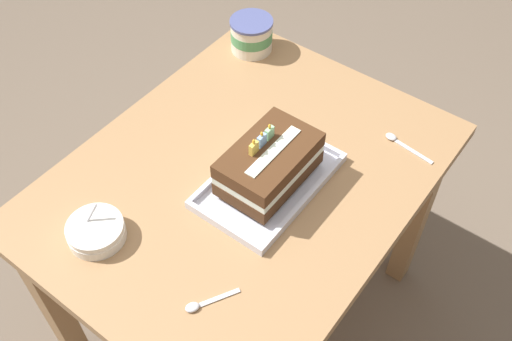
% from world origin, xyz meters
% --- Properties ---
extents(ground_plane, '(8.00, 8.00, 0.00)m').
position_xyz_m(ground_plane, '(0.00, 0.00, 0.00)').
color(ground_plane, '#6B5B4C').
extents(dining_table, '(1.02, 0.79, 0.73)m').
position_xyz_m(dining_table, '(0.00, 0.00, 0.62)').
color(dining_table, '#9E754C').
rests_on(dining_table, ground_plane).
extents(foil_tray, '(0.36, 0.23, 0.02)m').
position_xyz_m(foil_tray, '(0.01, -0.07, 0.74)').
color(foil_tray, silver).
rests_on(foil_tray, dining_table).
extents(birthday_cake, '(0.24, 0.15, 0.14)m').
position_xyz_m(birthday_cake, '(0.01, -0.07, 0.81)').
color(birthday_cake, '#492B17').
rests_on(birthday_cake, foil_tray).
extents(bowl_stack, '(0.13, 0.13, 0.09)m').
position_xyz_m(bowl_stack, '(-0.35, 0.15, 0.75)').
color(bowl_stack, white).
rests_on(bowl_stack, dining_table).
extents(ice_cream_tub, '(0.13, 0.13, 0.10)m').
position_xyz_m(ice_cream_tub, '(0.41, 0.28, 0.78)').
color(ice_cream_tub, silver).
rests_on(ice_cream_tub, dining_table).
extents(serving_spoon_near_tray, '(0.03, 0.14, 0.01)m').
position_xyz_m(serving_spoon_near_tray, '(0.33, -0.25, 0.74)').
color(serving_spoon_near_tray, silver).
rests_on(serving_spoon_near_tray, dining_table).
extents(serving_spoon_by_bowls, '(0.11, 0.07, 0.01)m').
position_xyz_m(serving_spoon_by_bowls, '(-0.34, -0.15, 0.74)').
color(serving_spoon_by_bowls, silver).
rests_on(serving_spoon_by_bowls, dining_table).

